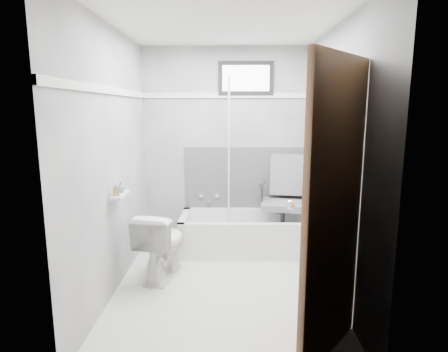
{
  "coord_description": "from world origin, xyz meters",
  "views": [
    {
      "loc": [
        0.05,
        -3.33,
        1.67
      ],
      "look_at": [
        0.0,
        0.35,
        1.0
      ],
      "focal_mm": 30.0,
      "sensor_mm": 36.0,
      "label": 1
    }
  ],
  "objects_px": {
    "bathtub": "(244,233)",
    "door": "(393,228)",
    "office_chair": "(283,198)",
    "toilet": "(162,244)",
    "soap_bottle_b": "(121,187)",
    "soap_bottle_a": "(116,190)"
  },
  "relations": [
    {
      "from": "bathtub",
      "to": "door",
      "type": "bearing_deg",
      "value": -71.25
    },
    {
      "from": "bathtub",
      "to": "office_chair",
      "type": "bearing_deg",
      "value": 6.18
    },
    {
      "from": "toilet",
      "to": "bathtub",
      "type": "bearing_deg",
      "value": -127.91
    },
    {
      "from": "toilet",
      "to": "soap_bottle_b",
      "type": "xyz_separation_m",
      "value": [
        -0.32,
        -0.21,
        0.63
      ]
    },
    {
      "from": "soap_bottle_b",
      "to": "soap_bottle_a",
      "type": "bearing_deg",
      "value": -90.0
    },
    {
      "from": "office_chair",
      "to": "soap_bottle_a",
      "type": "bearing_deg",
      "value": -135.85
    },
    {
      "from": "bathtub",
      "to": "toilet",
      "type": "distance_m",
      "value": 1.12
    },
    {
      "from": "door",
      "to": "soap_bottle_a",
      "type": "height_order",
      "value": "door"
    },
    {
      "from": "toilet",
      "to": "soap_bottle_b",
      "type": "distance_m",
      "value": 0.73
    },
    {
      "from": "door",
      "to": "soap_bottle_b",
      "type": "bearing_deg",
      "value": 146.39
    },
    {
      "from": "bathtub",
      "to": "soap_bottle_a",
      "type": "relative_size",
      "value": 13.28
    },
    {
      "from": "bathtub",
      "to": "soap_bottle_a",
      "type": "bearing_deg",
      "value": -137.46
    },
    {
      "from": "office_chair",
      "to": "toilet",
      "type": "xyz_separation_m",
      "value": [
        -1.31,
        -0.77,
        -0.29
      ]
    },
    {
      "from": "soap_bottle_a",
      "to": "office_chair",
      "type": "bearing_deg",
      "value": 34.55
    },
    {
      "from": "bathtub",
      "to": "toilet",
      "type": "xyz_separation_m",
      "value": [
        -0.85,
        -0.72,
        0.12
      ]
    },
    {
      "from": "office_chair",
      "to": "door",
      "type": "bearing_deg",
      "value": -73.14
    },
    {
      "from": "toilet",
      "to": "office_chair",
      "type": "bearing_deg",
      "value": -137.79
    },
    {
      "from": "office_chair",
      "to": "bathtub",
      "type": "bearing_deg",
      "value": -164.23
    },
    {
      "from": "door",
      "to": "soap_bottle_a",
      "type": "distance_m",
      "value": 2.23
    },
    {
      "from": "door",
      "to": "soap_bottle_b",
      "type": "xyz_separation_m",
      "value": [
        -1.92,
        1.28,
        -0.04
      ]
    },
    {
      "from": "door",
      "to": "bathtub",
      "type": "bearing_deg",
      "value": 108.75
    },
    {
      "from": "bathtub",
      "to": "soap_bottle_a",
      "type": "distance_m",
      "value": 1.76
    }
  ]
}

